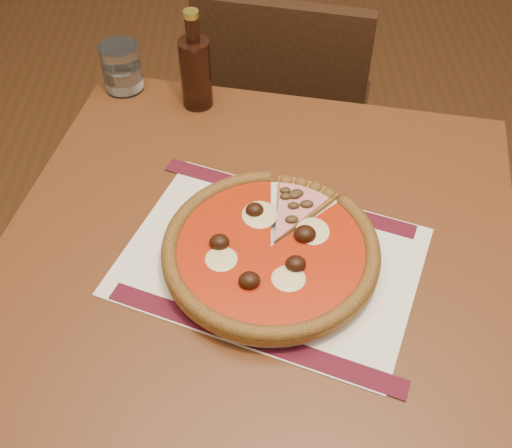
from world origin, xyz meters
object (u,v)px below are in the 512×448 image
(table, at_px, (256,286))
(bottle, at_px, (196,70))
(water_glass, at_px, (122,67))
(pizza, at_px, (271,248))
(plate, at_px, (271,257))
(chair_far, at_px, (286,114))

(table, height_order, bottle, bottle)
(water_glass, bearing_deg, table, -58.33)
(pizza, relative_size, water_glass, 3.49)
(pizza, distance_m, bottle, 0.42)
(table, relative_size, pizza, 2.89)
(plate, xyz_separation_m, pizza, (-0.00, -0.00, 0.02))
(pizza, height_order, water_glass, water_glass)
(bottle, bearing_deg, water_glass, 160.30)
(chair_far, distance_m, pizza, 0.78)
(table, distance_m, pizza, 0.14)
(pizza, height_order, bottle, bottle)
(pizza, bearing_deg, table, 125.69)
(chair_far, relative_size, water_glass, 8.96)
(pizza, xyz_separation_m, bottle, (-0.13, 0.40, 0.05))
(chair_far, distance_m, bottle, 0.51)
(table, bearing_deg, plate, -54.12)
(pizza, distance_m, water_glass, 0.53)
(chair_far, relative_size, bottle, 4.29)
(chair_far, bearing_deg, water_glass, 50.88)
(plate, bearing_deg, bottle, 108.39)
(table, relative_size, water_glass, 10.08)
(plate, distance_m, bottle, 0.43)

